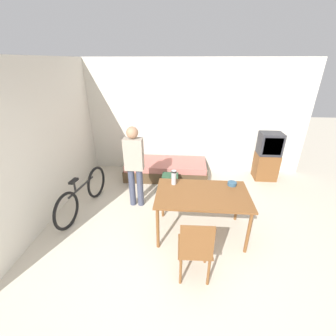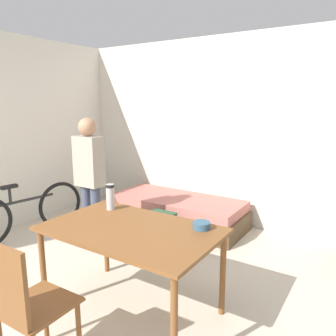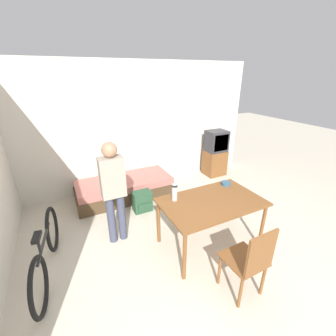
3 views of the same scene
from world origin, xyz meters
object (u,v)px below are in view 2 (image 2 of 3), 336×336
at_px(bicycle, 26,213).
at_px(thermos_flask, 110,196).
at_px(mate_bowl, 202,225).
at_px(dining_table, 131,236).
at_px(daybed, 177,211).
at_px(wooden_chair, 23,302).
at_px(person_standing, 90,175).
at_px(backpack, 161,228).

xyz_separation_m(bicycle, thermos_flask, (1.73, -0.21, 0.56)).
bearing_deg(bicycle, mate_bowl, -3.68).
distance_m(dining_table, bicycle, 2.27).
bearing_deg(daybed, thermos_flask, -80.79).
relative_size(wooden_chair, bicycle, 0.58).
bearing_deg(bicycle, dining_table, -12.15).
distance_m(person_standing, thermos_flask, 0.88).
distance_m(daybed, mate_bowl, 2.15).
xyz_separation_m(dining_table, backpack, (-0.59, 1.31, -0.49)).
bearing_deg(dining_table, thermos_flask, 150.33).
relative_size(person_standing, backpack, 4.06).
bearing_deg(thermos_flask, bicycle, 173.13).
bearing_deg(dining_table, wooden_chair, -98.01).
height_order(wooden_chair, bicycle, wooden_chair).
bearing_deg(mate_bowl, daybed, 126.69).
distance_m(wooden_chair, bicycle, 2.49).
xyz_separation_m(thermos_flask, mate_bowl, (0.96, 0.03, -0.11)).
distance_m(bicycle, mate_bowl, 2.73).
relative_size(daybed, wooden_chair, 2.04).
height_order(bicycle, mate_bowl, mate_bowl).
bearing_deg(person_standing, thermos_flask, -31.26).
bearing_deg(thermos_flask, daybed, 99.21).
relative_size(person_standing, thermos_flask, 6.44).
bearing_deg(person_standing, dining_table, -30.66).
relative_size(daybed, person_standing, 1.23).
height_order(person_standing, mate_bowl, person_standing).
bearing_deg(wooden_chair, person_standing, 123.70).
height_order(dining_table, person_standing, person_standing).
relative_size(bicycle, person_standing, 1.04).
xyz_separation_m(wooden_chair, backpack, (-0.46, 2.23, -0.35)).
distance_m(daybed, wooden_chair, 2.95).
bearing_deg(wooden_chair, bicycle, 146.14).
xyz_separation_m(daybed, mate_bowl, (1.24, -1.66, 0.59)).
distance_m(person_standing, backpack, 1.13).
xyz_separation_m(bicycle, mate_bowl, (2.69, -0.17, 0.45)).
relative_size(mate_bowl, backpack, 0.37).
relative_size(wooden_chair, mate_bowl, 6.67).
distance_m(dining_table, mate_bowl, 0.59).
distance_m(daybed, bicycle, 2.08).
relative_size(daybed, backpack, 5.00).
distance_m(bicycle, person_standing, 1.16).
relative_size(bicycle, backpack, 4.22).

